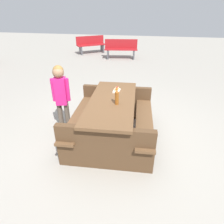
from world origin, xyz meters
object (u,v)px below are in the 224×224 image
(picnic_table, at_px, (112,116))
(park_bench_far, at_px, (91,44))
(hotdog_tray, at_px, (117,90))
(soda_bottle, at_px, (117,97))
(child_in_coat, at_px, (61,91))
(park_bench_near, at_px, (121,49))

(picnic_table, distance_m, park_bench_far, 7.61)
(park_bench_far, bearing_deg, hotdog_tray, -159.32)
(soda_bottle, xyz_separation_m, hotdog_tray, (0.53, 0.10, -0.09))
(soda_bottle, height_order, hotdog_tray, soda_bottle)
(hotdog_tray, relative_size, park_bench_far, 0.13)
(child_in_coat, distance_m, park_bench_far, 7.31)
(child_in_coat, xyz_separation_m, park_bench_near, (6.25, -0.09, -0.37))
(picnic_table, relative_size, child_in_coat, 1.48)
(hotdog_tray, relative_size, child_in_coat, 0.15)
(child_in_coat, relative_size, park_bench_near, 0.83)
(hotdog_tray, bearing_deg, soda_bottle, -169.56)
(picnic_table, xyz_separation_m, child_in_coat, (0.05, 0.94, 0.37))
(picnic_table, xyz_separation_m, soda_bottle, (-0.13, -0.11, 0.43))
(hotdog_tray, height_order, park_bench_far, park_bench_far)
(soda_bottle, bearing_deg, picnic_table, 38.22)
(child_in_coat, height_order, park_bench_far, child_in_coat)
(soda_bottle, distance_m, hotdog_tray, 0.54)
(park_bench_near, bearing_deg, child_in_coat, 179.18)
(child_in_coat, relative_size, park_bench_far, 0.89)
(hotdog_tray, height_order, park_bench_near, park_bench_near)
(child_in_coat, bearing_deg, picnic_table, -92.96)
(picnic_table, distance_m, child_in_coat, 1.01)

